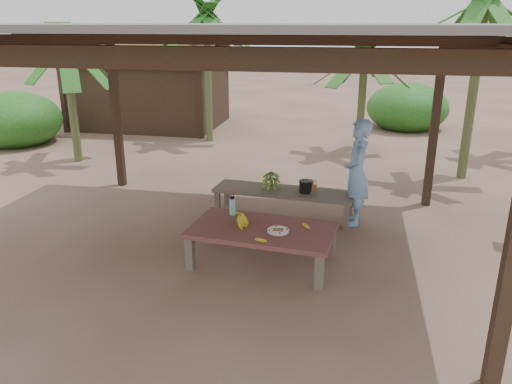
% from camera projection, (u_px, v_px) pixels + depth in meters
% --- Properties ---
extents(ground, '(80.00, 80.00, 0.00)m').
position_uv_depth(ground, '(236.00, 247.00, 6.96)').
color(ground, brown).
rests_on(ground, ground).
extents(pavilion, '(6.60, 5.60, 2.95)m').
position_uv_depth(pavilion, '(232.00, 39.00, 6.05)').
color(pavilion, black).
rests_on(pavilion, ground).
extents(work_table, '(1.89, 1.18, 0.50)m').
position_uv_depth(work_table, '(262.00, 232.00, 6.33)').
color(work_table, brown).
rests_on(work_table, ground).
extents(bench, '(2.24, 0.78, 0.45)m').
position_uv_depth(bench, '(283.00, 193.00, 7.91)').
color(bench, brown).
rests_on(bench, ground).
extents(ripe_banana_bunch, '(0.35, 0.32, 0.18)m').
position_uv_depth(ripe_banana_bunch, '(237.00, 219.00, 6.35)').
color(ripe_banana_bunch, yellow).
rests_on(ripe_banana_bunch, work_table).
extents(plate, '(0.27, 0.27, 0.04)m').
position_uv_depth(plate, '(278.00, 231.00, 6.17)').
color(plate, white).
rests_on(plate, work_table).
extents(loose_banana_front, '(0.16, 0.06, 0.04)m').
position_uv_depth(loose_banana_front, '(261.00, 240.00, 5.90)').
color(loose_banana_front, yellow).
rests_on(loose_banana_front, work_table).
extents(loose_banana_side, '(0.13, 0.15, 0.04)m').
position_uv_depth(loose_banana_side, '(306.00, 226.00, 6.31)').
color(loose_banana_side, yellow).
rests_on(loose_banana_side, work_table).
extents(water_flask, '(0.08, 0.08, 0.30)m').
position_uv_depth(water_flask, '(232.00, 206.00, 6.71)').
color(water_flask, '#40CAC0').
rests_on(water_flask, work_table).
extents(green_banana_stalk, '(0.28, 0.28, 0.29)m').
position_uv_depth(green_banana_stalk, '(271.00, 180.00, 7.89)').
color(green_banana_stalk, '#598C2D').
rests_on(green_banana_stalk, bench).
extents(cooking_pot, '(0.21, 0.21, 0.18)m').
position_uv_depth(cooking_pot, '(306.00, 187.00, 7.76)').
color(cooking_pot, black).
rests_on(cooking_pot, bench).
extents(skewer_rack, '(0.19, 0.09, 0.24)m').
position_uv_depth(skewer_rack, '(312.00, 186.00, 7.68)').
color(skewer_rack, '#A57F47').
rests_on(skewer_rack, bench).
extents(woman, '(0.41, 0.61, 1.62)m').
position_uv_depth(woman, '(357.00, 173.00, 7.53)').
color(woman, '#73A8DA').
rests_on(woman, ground).
extents(hut, '(4.40, 3.43, 2.85)m').
position_uv_depth(hut, '(151.00, 88.00, 14.86)').
color(hut, black).
rests_on(hut, ground).
extents(banana_plant_ne, '(1.80, 1.80, 3.62)m').
position_uv_depth(banana_plant_ne, '(484.00, 13.00, 9.04)').
color(banana_plant_ne, '#596638').
rests_on(banana_plant_ne, ground).
extents(banana_plant_n, '(1.80, 1.80, 2.58)m').
position_uv_depth(banana_plant_n, '(364.00, 62.00, 11.32)').
color(banana_plant_n, '#596638').
rests_on(banana_plant_n, ground).
extents(banana_plant_nw, '(1.80, 1.80, 3.43)m').
position_uv_depth(banana_plant_nw, '(206.00, 24.00, 12.23)').
color(banana_plant_nw, '#596638').
rests_on(banana_plant_nw, ground).
extents(banana_plant_w, '(1.80, 1.80, 2.75)m').
position_uv_depth(banana_plant_w, '(66.00, 57.00, 10.53)').
color(banana_plant_w, '#596638').
rests_on(banana_plant_w, ground).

